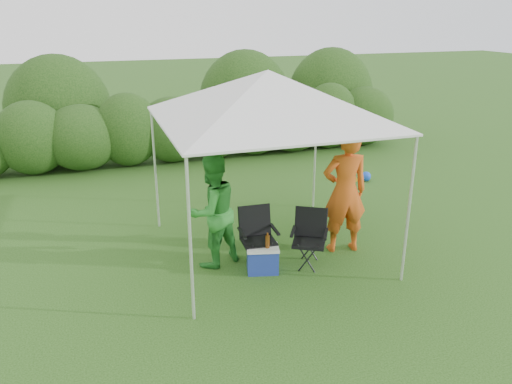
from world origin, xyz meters
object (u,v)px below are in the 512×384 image
object	(u,v)px
canopy	(268,96)
woman	(212,211)
chair_left	(257,233)
chair_right	(310,234)
cooler	(263,259)
man	(345,192)

from	to	relation	value
canopy	woman	distance (m)	1.86
canopy	chair_left	distance (m)	2.01
chair_left	chair_right	bearing A→B (deg)	-16.69
cooler	chair_left	bearing A→B (deg)	102.42
man	cooler	world-z (taller)	man
woman	cooler	world-z (taller)	woman
canopy	chair_left	world-z (taller)	canopy
canopy	man	world-z (taller)	canopy
canopy	man	xyz separation A→B (m)	(1.15, -0.35, -1.48)
canopy	man	bearing A→B (deg)	-16.92
chair_right	cooler	size ratio (longest dim) A/B	1.59
chair_right	cooler	world-z (taller)	chair_right
cooler	chair_right	bearing A→B (deg)	15.72
chair_right	chair_left	bearing A→B (deg)	-169.52
chair_right	man	bearing A→B (deg)	50.78
chair_left	man	xyz separation A→B (m)	(1.43, -0.00, 0.49)
chair_left	cooler	distance (m)	0.41
canopy	woman	xyz separation A→B (m)	(-0.91, -0.16, -1.61)
chair_right	woman	distance (m)	1.49
chair_right	chair_left	size ratio (longest dim) A/B	0.97
chair_left	man	size ratio (longest dim) A/B	0.45
chair_right	cooler	distance (m)	0.80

